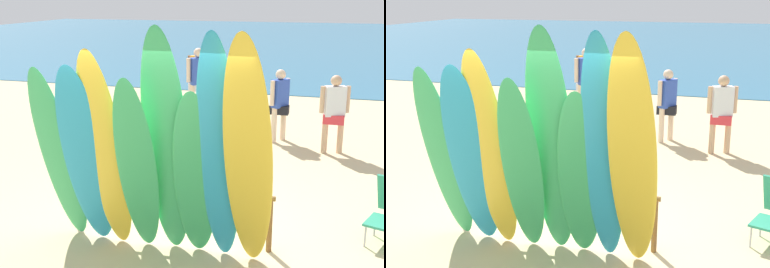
# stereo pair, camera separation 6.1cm
# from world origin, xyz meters

# --- Properties ---
(ground) EXTENTS (60.00, 60.00, 0.00)m
(ground) POSITION_xyz_m (0.00, 14.00, 0.00)
(ground) COLOR #D3BC8C
(ocean_water) EXTENTS (60.00, 40.00, 0.02)m
(ocean_water) POSITION_xyz_m (0.00, 30.10, 0.01)
(ocean_water) COLOR teal
(ocean_water) RESTS_ON ground
(surfboard_rack) EXTENTS (2.73, 0.07, 0.73)m
(surfboard_rack) POSITION_xyz_m (0.00, 0.00, 0.56)
(surfboard_rack) COLOR brown
(surfboard_rack) RESTS_ON ground
(surfboard_green_0) EXTENTS (0.56, 0.84, 2.31)m
(surfboard_green_0) POSITION_xyz_m (-1.19, -0.54, 1.15)
(surfboard_green_0) COLOR #38B266
(surfboard_green_0) RESTS_ON ground
(surfboard_teal_1) EXTENTS (0.60, 0.81, 2.35)m
(surfboard_teal_1) POSITION_xyz_m (-0.80, -0.59, 1.18)
(surfboard_teal_1) COLOR #289EC6
(surfboard_teal_1) RESTS_ON ground
(surfboard_yellow_2) EXTENTS (0.54, 0.80, 2.53)m
(surfboard_yellow_2) POSITION_xyz_m (-0.53, -0.61, 1.26)
(surfboard_yellow_2) COLOR yellow
(surfboard_yellow_2) RESTS_ON ground
(surfboard_green_3) EXTENTS (0.54, 0.90, 2.26)m
(surfboard_green_3) POSITION_xyz_m (-0.14, -0.63, 1.13)
(surfboard_green_3) COLOR #38B266
(surfboard_green_3) RESTS_ON ground
(surfboard_green_4) EXTENTS (0.55, 0.75, 2.77)m
(surfboard_green_4) POSITION_xyz_m (0.18, -0.53, 1.39)
(surfboard_green_4) COLOR #38B266
(surfboard_green_4) RESTS_ON ground
(surfboard_green_5) EXTENTS (0.57, 0.67, 2.10)m
(surfboard_green_5) POSITION_xyz_m (0.50, -0.47, 1.05)
(surfboard_green_5) COLOR #38B266
(surfboard_green_5) RESTS_ON ground
(surfboard_teal_6) EXTENTS (0.50, 0.79, 2.74)m
(surfboard_teal_6) POSITION_xyz_m (0.79, -0.55, 1.37)
(surfboard_teal_6) COLOR #289EC6
(surfboard_teal_6) RESTS_ON ground
(surfboard_yellow_7) EXTENTS (0.55, 0.96, 2.75)m
(surfboard_yellow_7) POSITION_xyz_m (1.14, -0.67, 1.38)
(surfboard_yellow_7) COLOR yellow
(surfboard_yellow_7) RESTS_ON ground
(beachgoer_near_rack) EXTENTS (0.56, 0.32, 1.55)m
(beachgoer_near_rack) POSITION_xyz_m (1.89, 4.42, 0.89)
(beachgoer_near_rack) COLOR tan
(beachgoer_near_rack) RESTS_ON ground
(beachgoer_photographing) EXTENTS (0.40, 0.51, 1.53)m
(beachgoer_photographing) POSITION_xyz_m (0.76, 4.98, 0.88)
(beachgoer_photographing) COLOR beige
(beachgoer_photographing) RESTS_ON ground
(beachgoer_by_water) EXTENTS (0.50, 0.50, 1.75)m
(beachgoer_by_water) POSITION_xyz_m (-1.47, 6.62, 1.01)
(beachgoer_by_water) COLOR beige
(beachgoer_by_water) RESTS_ON ground
(beachgoer_midbeach) EXTENTS (0.59, 0.25, 1.58)m
(beachgoer_midbeach) POSITION_xyz_m (-1.94, 8.19, 0.91)
(beachgoer_midbeach) COLOR brown
(beachgoer_midbeach) RESTS_ON ground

